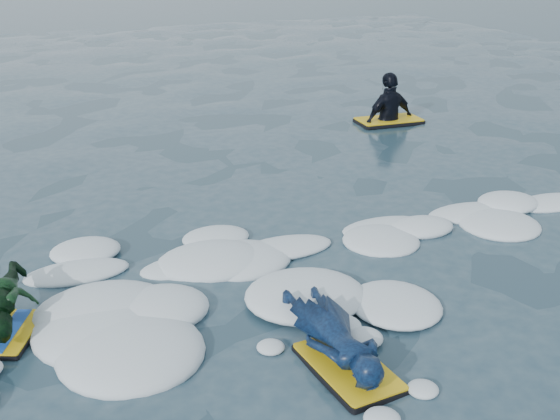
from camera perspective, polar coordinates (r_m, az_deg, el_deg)
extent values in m
plane|color=#1C3A44|center=(6.32, -4.07, -9.95)|extent=(120.00, 120.00, 0.00)
cube|color=black|center=(5.81, 5.54, -12.75)|extent=(0.63, 1.03, 0.05)
cube|color=gold|center=(5.80, 5.55, -12.48)|extent=(0.61, 1.01, 0.02)
imported|color=navy|center=(5.90, 4.49, -10.07)|extent=(0.56, 1.48, 0.35)
cube|color=black|center=(6.68, -21.05, -9.36)|extent=(0.69, 0.87, 0.04)
cube|color=gold|center=(6.67, -21.08, -9.17)|extent=(0.66, 0.85, 0.01)
cube|color=blue|center=(6.66, -21.09, -9.10)|extent=(0.41, 0.73, 0.00)
imported|color=#0E3511|center=(6.75, -21.36, -6.99)|extent=(0.65, 1.19, 0.44)
cube|color=black|center=(13.17, 8.83, 7.13)|extent=(1.23, 0.71, 0.06)
cube|color=gold|center=(13.16, 8.84, 7.30)|extent=(1.20, 0.69, 0.02)
imported|color=black|center=(13.17, 8.83, 7.16)|extent=(1.11, 0.61, 1.79)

